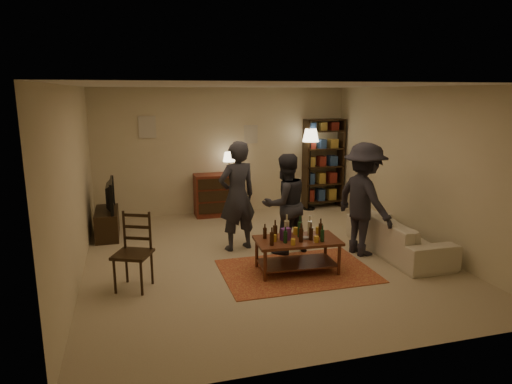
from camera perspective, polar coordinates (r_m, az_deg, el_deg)
name	(u,v)px	position (r m, az deg, el deg)	size (l,w,h in m)	color
floor	(263,257)	(7.44, 0.89, -8.12)	(6.00, 6.00, 0.00)	#C6B793
room_shell	(194,130)	(9.78, -7.80, 7.65)	(6.00, 6.00, 6.00)	beige
rug	(297,271)	(6.91, 5.11, -9.79)	(2.20, 1.50, 0.01)	maroon
coffee_table	(297,244)	(6.76, 5.09, -6.44)	(1.26, 0.74, 0.84)	brown
dining_chair	(134,248)	(6.40, -14.96, -6.76)	(0.60, 0.60, 1.05)	black
tv_stand	(107,216)	(8.78, -18.13, -2.90)	(0.40, 1.00, 1.06)	black
dresser	(219,194)	(9.80, -4.71, -0.20)	(1.00, 0.50, 1.36)	maroon
bookshelf	(323,163)	(10.48, 8.38, 3.65)	(0.90, 0.34, 2.02)	black
floor_lamp	(311,141)	(10.15, 6.84, 6.34)	(0.36, 0.36, 1.82)	black
sofa	(398,235)	(7.89, 17.32, -5.15)	(2.08, 0.81, 0.61)	beige
person_left	(237,196)	(7.56, -2.37, -0.52)	(0.67, 0.44, 1.84)	#292B32
person_right	(285,204)	(7.43, 3.63, -1.51)	(0.80, 0.63, 1.65)	#292B32
person_by_sofa	(364,199)	(7.54, 13.35, -0.91)	(1.18, 0.68, 1.83)	#222229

